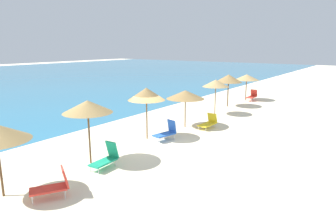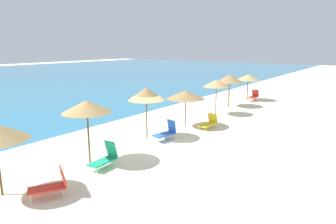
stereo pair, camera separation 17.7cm
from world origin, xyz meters
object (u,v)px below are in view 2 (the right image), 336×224
Objects in this scene: beach_umbrella_4 at (146,94)px; lounge_chair_4 at (254,96)px; lounge_chair_0 at (52,185)px; lounge_chair_2 at (166,132)px; lounge_chair_3 at (105,157)px; beach_umbrella_5 at (186,95)px; beach_umbrella_6 at (217,83)px; beach_umbrella_7 at (230,79)px; lounge_chair_1 at (209,123)px; beach_umbrella_8 at (248,77)px; beach_umbrella_3 at (87,107)px.

beach_umbrella_4 is 1.93× the size of lounge_chair_4.
lounge_chair_4 is at bearing -55.75° from lounge_chair_0.
lounge_chair_2 reaches higher than lounge_chair_3.
beach_umbrella_4 reaches higher than beach_umbrella_5.
lounge_chair_4 is at bearing -1.10° from beach_umbrella_6.
lounge_chair_1 is (-7.34, -2.02, -2.09)m from beach_umbrella_7.
lounge_chair_2 is (-10.96, -1.28, -1.98)m from beach_umbrella_7.
lounge_chair_3 is at bearing -174.88° from beach_umbrella_7.
lounge_chair_3 is at bearing -48.77° from lounge_chair_0.
beach_umbrella_6 is (7.84, -0.35, -0.16)m from beach_umbrella_4.
lounge_chair_2 is (-3.62, 0.74, 0.11)m from lounge_chair_1.
lounge_chair_2 is 15.08m from lounge_chair_4.
beach_umbrella_6 reaches higher than beach_umbrella_8.
beach_umbrella_6 is at bearing 0.61° from beach_umbrella_5.
beach_umbrella_7 is 3.92m from beach_umbrella_8.
beach_umbrella_4 reaches higher than lounge_chair_2.
lounge_chair_2 is at bearing -175.57° from beach_umbrella_8.
lounge_chair_0 is at bearing -152.84° from beach_umbrella_3.
lounge_chair_2 is (-7.41, -0.73, -1.95)m from beach_umbrella_6.
beach_umbrella_6 is 1.84× the size of lounge_chair_1.
beach_umbrella_5 is 3.52m from lounge_chair_2.
beach_umbrella_3 reaches higher than lounge_chair_3.
lounge_chair_1 is at bearing -89.13° from lounge_chair_2.
lounge_chair_4 is (22.71, 1.23, -0.01)m from lounge_chair_0.
lounge_chair_0 is at bearing -174.78° from beach_umbrella_6.
beach_umbrella_4 is 1.09× the size of beach_umbrella_6.
lounge_chair_3 is (-8.30, 0.62, 0.07)m from lounge_chair_1.
beach_umbrella_3 is 5.28m from lounge_chair_2.
lounge_chair_0 is (-7.21, -1.72, -2.12)m from beach_umbrella_4.
beach_umbrella_5 is at bearing -64.94° from lounge_chair_2.
beach_umbrella_7 reaches higher than beach_umbrella_8.
beach_umbrella_4 is at bearing 33.83° from lounge_chair_2.
beach_umbrella_5 is 1.67× the size of lounge_chair_1.
beach_umbrella_5 is at bearing -1.09° from beach_umbrella_3.
beach_umbrella_3 reaches higher than lounge_chair_0.
beach_umbrella_6 reaches higher than lounge_chair_0.
beach_umbrella_7 is 7.89m from lounge_chair_1.
beach_umbrella_6 is (12.17, -0.10, -0.18)m from beach_umbrella_3.
lounge_chair_3 is at bearing -164.31° from beach_umbrella_4.
beach_umbrella_8 is 1.78× the size of lounge_chair_0.
beach_umbrella_8 is at bearing 3.25° from beach_umbrella_6.
beach_umbrella_5 is at bearing -175.69° from beach_umbrella_7.
beach_umbrella_3 is 1.96× the size of lounge_chair_1.
beach_umbrella_6 is 4.56m from lounge_chair_1.
lounge_chair_3 is (-7.70, -0.80, -1.71)m from beach_umbrella_5.
beach_umbrella_7 reaches higher than lounge_chair_1.
beach_umbrella_7 is at bearing 1.03° from beach_umbrella_4.
beach_umbrella_6 is at bearing -176.75° from beach_umbrella_8.
beach_umbrella_7 is 15.83m from lounge_chair_3.
beach_umbrella_7 is (3.55, 0.55, 0.03)m from beach_umbrella_6.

